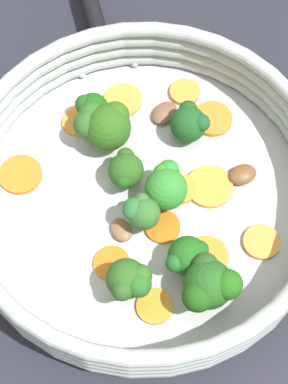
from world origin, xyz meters
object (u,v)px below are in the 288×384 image
object	(u,v)px
carrot_slice_1	(20,175)
broccoli_floret_4	(129,281)
broccoli_floret_8	(102,125)
carrot_slice_6	(261,242)
skillet	(144,202)
carrot_slice_9	(210,186)
broccoli_floret_7	(126,169)
mushroom_piece_0	(121,230)
carrot_slice_10	(181,189)
broccoli_floret_6	(209,284)
carrot_slice_8	(185,92)
mushroom_piece_1	(242,175)
carrot_slice_3	(162,227)
broccoli_floret_5	(189,123)
carrot_slice_4	(212,119)
carrot_slice_7	(123,100)
broccoli_floret_0	(94,108)
carrot_slice_5	(78,122)
carrot_slice_11	(206,257)
mushroom_piece_2	(165,113)
broccoli_floret_3	(141,212)
broccoli_floret_2	(186,257)
broccoli_floret_1	(166,186)
carrot_slice_0	(112,263)
carrot_slice_2	(155,306)

from	to	relation	value
carrot_slice_1	broccoli_floret_4	distance (m)	0.17
broccoli_floret_8	carrot_slice_6	bearing A→B (deg)	114.13
carrot_slice_1	broccoli_floret_4	world-z (taller)	broccoli_floret_4
skillet	carrot_slice_9	size ratio (longest dim) A/B	7.22
broccoli_floret_7	mushroom_piece_0	world-z (taller)	broccoli_floret_7
carrot_slice_10	broccoli_floret_6	size ratio (longest dim) A/B	0.56
carrot_slice_8	mushroom_piece_1	distance (m)	0.12
carrot_slice_3	broccoli_floret_5	world-z (taller)	broccoli_floret_5
skillet	broccoli_floret_5	size ratio (longest dim) A/B	8.07
broccoli_floret_7	carrot_slice_4	bearing A→B (deg)	-170.84
broccoli_floret_4	broccoli_floret_5	xyz separation A→B (m)	(-0.14, -0.12, -0.01)
carrot_slice_1	carrot_slice_6	xyz separation A→B (m)	(-0.17, 0.18, 0.00)
carrot_slice_7	carrot_slice_3	bearing A→B (deg)	75.28
skillet	broccoli_floret_0	bearing A→B (deg)	-90.80
carrot_slice_5	carrot_slice_11	xyz separation A→B (m)	(-0.04, 0.20, -0.00)
carrot_slice_3	carrot_slice_4	world-z (taller)	carrot_slice_4
carrot_slice_5	carrot_slice_7	size ratio (longest dim) A/B	0.83
mushroom_piece_0	mushroom_piece_2	distance (m)	0.14
carrot_slice_1	broccoli_floret_8	world-z (taller)	broccoli_floret_8
broccoli_floret_4	carrot_slice_1	bearing A→B (deg)	-77.10
broccoli_floret_3	mushroom_piece_0	size ratio (longest dim) A/B	1.73
broccoli_floret_5	broccoli_floret_4	bearing A→B (deg)	40.98
carrot_slice_9	mushroom_piece_2	distance (m)	0.10
carrot_slice_3	broccoli_floret_2	xyz separation A→B (m)	(0.00, 0.04, 0.02)
carrot_slice_4	broccoli_floret_8	world-z (taller)	broccoli_floret_8
carrot_slice_5	broccoli_floret_2	distance (m)	0.20
mushroom_piece_2	skillet	bearing A→B (deg)	47.59
broccoli_floret_1	broccoli_floret_6	size ratio (longest dim) A/B	0.90
carrot_slice_11	mushroom_piece_1	bearing A→B (deg)	-144.50
carrot_slice_7	carrot_slice_10	world-z (taller)	same
carrot_slice_8	broccoli_floret_2	distance (m)	0.20
broccoli_floret_1	broccoli_floret_7	xyz separation A→B (m)	(0.02, -0.04, -0.00)
carrot_slice_0	broccoli_floret_0	world-z (taller)	broccoli_floret_0
carrot_slice_1	carrot_slice_9	xyz separation A→B (m)	(-0.16, 0.11, 0.00)
carrot_slice_2	carrot_slice_8	bearing A→B (deg)	-128.09
carrot_slice_5	broccoli_floret_0	xyz separation A→B (m)	(-0.02, 0.01, 0.02)
broccoli_floret_1	broccoli_floret_3	size ratio (longest dim) A/B	1.12
broccoli_floret_0	broccoli_floret_4	world-z (taller)	broccoli_floret_4
carrot_slice_6	carrot_slice_7	size ratio (longest dim) A/B	0.86
carrot_slice_1	carrot_slice_5	bearing A→B (deg)	-161.40
carrot_slice_4	carrot_slice_8	bearing A→B (deg)	-79.84
skillet	broccoli_floret_6	distance (m)	0.12
carrot_slice_6	carrot_slice_9	xyz separation A→B (m)	(0.01, -0.08, -0.00)
carrot_slice_10	broccoli_floret_0	distance (m)	0.12
carrot_slice_10	carrot_slice_11	bearing A→B (deg)	77.56
carrot_slice_3	carrot_slice_1	bearing A→B (deg)	-51.95
carrot_slice_9	mushroom_piece_1	xyz separation A→B (m)	(-0.03, 0.01, 0.00)
mushroom_piece_2	broccoli_floret_7	bearing A→B (deg)	33.59
broccoli_floret_2	mushroom_piece_2	distance (m)	0.17
broccoli_floret_5	mushroom_piece_0	distance (m)	0.13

